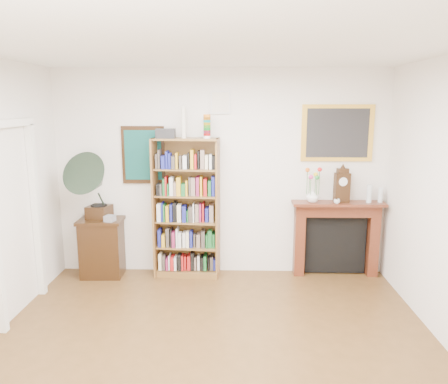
% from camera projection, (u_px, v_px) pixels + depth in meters
% --- Properties ---
extents(room, '(4.51, 5.01, 2.81)m').
position_uv_depth(room, '(210.00, 222.00, 3.50)').
color(room, '#4F3518').
rests_on(room, ground).
extents(door_casing, '(0.08, 1.02, 2.17)m').
position_uv_depth(door_casing, '(15.00, 204.00, 4.77)').
color(door_casing, white).
rests_on(door_casing, left_wall).
extents(teal_poster, '(0.58, 0.04, 0.78)m').
position_uv_depth(teal_poster, '(143.00, 155.00, 5.91)').
color(teal_poster, black).
rests_on(teal_poster, back_wall).
extents(small_picture, '(0.26, 0.04, 0.30)m').
position_uv_depth(small_picture, '(221.00, 102.00, 5.74)').
color(small_picture, white).
rests_on(small_picture, back_wall).
extents(gilt_painting, '(0.95, 0.04, 0.75)m').
position_uv_depth(gilt_painting, '(337.00, 133.00, 5.78)').
color(gilt_painting, gold).
rests_on(gilt_painting, back_wall).
extents(bookshelf, '(0.90, 0.38, 2.18)m').
position_uv_depth(bookshelf, '(186.00, 200.00, 5.86)').
color(bookshelf, brown).
rests_on(bookshelf, floor).
extents(side_cabinet, '(0.60, 0.45, 0.80)m').
position_uv_depth(side_cabinet, '(102.00, 248.00, 5.96)').
color(side_cabinet, black).
rests_on(side_cabinet, floor).
extents(fireplace, '(1.23, 0.29, 1.04)m').
position_uv_depth(fireplace, '(336.00, 232.00, 5.98)').
color(fireplace, '#441C0F').
rests_on(fireplace, floor).
extents(gramophone, '(0.70, 0.81, 0.93)m').
position_uv_depth(gramophone, '(94.00, 182.00, 5.68)').
color(gramophone, black).
rests_on(gramophone, side_cabinet).
extents(cd_stack, '(0.15, 0.15, 0.08)m').
position_uv_depth(cd_stack, '(110.00, 218.00, 5.77)').
color(cd_stack, '#A4A4B0').
rests_on(cd_stack, side_cabinet).
extents(mantel_clock, '(0.21, 0.14, 0.46)m').
position_uv_depth(mantel_clock, '(342.00, 186.00, 5.79)').
color(mantel_clock, black).
rests_on(mantel_clock, fireplace).
extents(flower_vase, '(0.22, 0.22, 0.17)m').
position_uv_depth(flower_vase, '(313.00, 196.00, 5.81)').
color(flower_vase, white).
rests_on(flower_vase, fireplace).
extents(teacup, '(0.09, 0.09, 0.06)m').
position_uv_depth(teacup, '(337.00, 201.00, 5.74)').
color(teacup, silver).
rests_on(teacup, fireplace).
extents(bottle_left, '(0.07, 0.07, 0.24)m').
position_uv_depth(bottle_left, '(369.00, 194.00, 5.79)').
color(bottle_left, silver).
rests_on(bottle_left, fireplace).
extents(bottle_right, '(0.06, 0.06, 0.20)m').
position_uv_depth(bottle_right, '(380.00, 195.00, 5.81)').
color(bottle_right, silver).
rests_on(bottle_right, fireplace).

